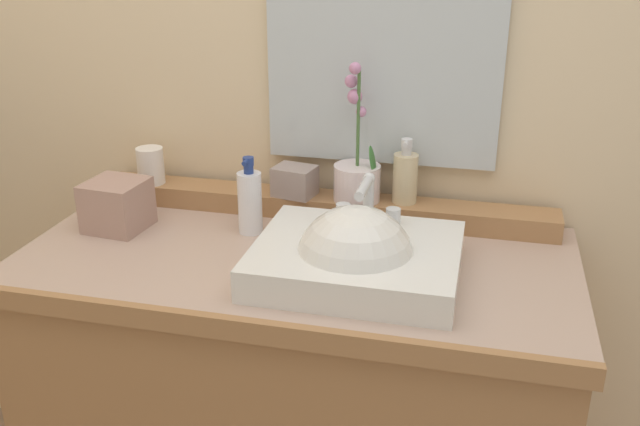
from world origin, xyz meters
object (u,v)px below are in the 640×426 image
tumbler_cup (151,166)px  tissue_box (117,205)px  potted_plant (357,173)px  lotion_bottle (250,201)px  sink_basin (356,262)px  trinket_box (295,181)px  soap_dispenser (405,177)px

tumbler_cup → tissue_box: (-0.00, -0.18, -0.04)m
potted_plant → lotion_bottle: size_ratio=1.82×
sink_basin → trinket_box: 0.37m
potted_plant → soap_dispenser: bearing=6.5°
soap_dispenser → lotion_bottle: 0.37m
potted_plant → trinket_box: bearing=-178.5°
soap_dispenser → tissue_box: (-0.65, -0.20, -0.06)m
sink_basin → soap_dispenser: size_ratio=2.64×
sink_basin → soap_dispenser: (0.06, 0.31, 0.08)m
sink_basin → tumbler_cup: (-0.59, 0.29, 0.07)m
sink_basin → potted_plant: (-0.06, 0.30, 0.09)m
soap_dispenser → tumbler_cup: (-0.65, -0.02, -0.02)m
trinket_box → lotion_bottle: lotion_bottle is taller
trinket_box → lotion_bottle: 0.15m
soap_dispenser → tumbler_cup: 0.65m
sink_basin → trinket_box: size_ratio=4.28×
lotion_bottle → tissue_box: size_ratio=1.41×
soap_dispenser → tissue_box: bearing=-163.3°
sink_basin → lotion_bottle: bearing=149.4°
sink_basin → trinket_box: (-0.21, 0.29, 0.06)m
soap_dispenser → tumbler_cup: bearing=-178.3°
sink_basin → tissue_box: size_ratio=3.18×
trinket_box → tissue_box: (-0.38, -0.18, -0.03)m
tissue_box → trinket_box: bearing=24.9°
trinket_box → potted_plant: bearing=12.6°
lotion_bottle → tissue_box: 0.32m
soap_dispenser → trinket_box: bearing=-176.4°
tumbler_cup → lotion_bottle: 0.33m
trinket_box → lotion_bottle: bearing=-108.6°
soap_dispenser → lotion_bottle: (-0.34, -0.14, -0.04)m
sink_basin → lotion_bottle: size_ratio=2.25×
sink_basin → potted_plant: potted_plant is taller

